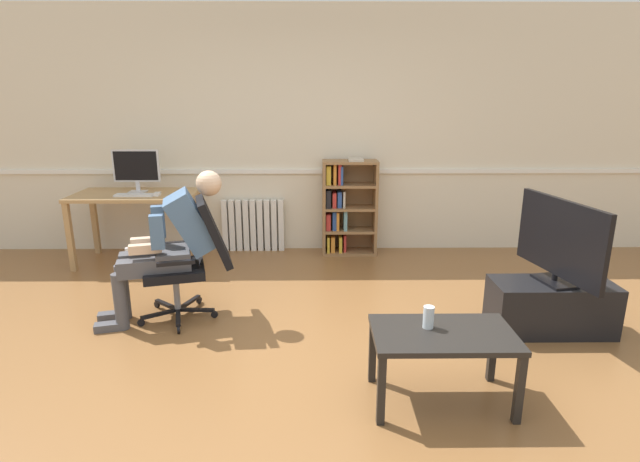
# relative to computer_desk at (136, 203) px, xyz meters

# --- Properties ---
(ground_plane) EXTENTS (18.00, 18.00, 0.00)m
(ground_plane) POSITION_rel_computer_desk_xyz_m (1.79, -2.15, -0.65)
(ground_plane) COLOR brown
(back_wall) EXTENTS (12.00, 0.13, 2.70)m
(back_wall) POSITION_rel_computer_desk_xyz_m (1.79, 0.50, 0.69)
(back_wall) COLOR beige
(back_wall) RESTS_ON ground_plane
(computer_desk) EXTENTS (1.27, 0.68, 0.76)m
(computer_desk) POSITION_rel_computer_desk_xyz_m (0.00, 0.00, 0.00)
(computer_desk) COLOR tan
(computer_desk) RESTS_ON ground_plane
(imac_monitor) EXTENTS (0.49, 0.14, 0.45)m
(imac_monitor) POSITION_rel_computer_desk_xyz_m (0.01, 0.08, 0.36)
(imac_monitor) COLOR silver
(imac_monitor) RESTS_ON computer_desk
(keyboard) EXTENTS (0.39, 0.12, 0.02)m
(keyboard) POSITION_rel_computer_desk_xyz_m (0.04, -0.14, 0.11)
(keyboard) COLOR white
(keyboard) RESTS_ON computer_desk
(computer_mouse) EXTENTS (0.06, 0.10, 0.03)m
(computer_mouse) POSITION_rel_computer_desk_xyz_m (0.27, -0.12, 0.12)
(computer_mouse) COLOR white
(computer_mouse) RESTS_ON computer_desk
(bookshelf) EXTENTS (0.61, 0.29, 1.09)m
(bookshelf) POSITION_rel_computer_desk_xyz_m (2.24, 0.29, -0.12)
(bookshelf) COLOR olive
(bookshelf) RESTS_ON ground_plane
(radiator) EXTENTS (0.71, 0.08, 0.60)m
(radiator) POSITION_rel_computer_desk_xyz_m (1.19, 0.39, -0.35)
(radiator) COLOR white
(radiator) RESTS_ON ground_plane
(office_chair) EXTENTS (0.77, 0.65, 0.98)m
(office_chair) POSITION_rel_computer_desk_xyz_m (0.92, -1.38, -0.13)
(office_chair) COLOR black
(office_chair) RESTS_ON ground_plane
(person_seated) EXTENTS (1.04, 0.56, 1.20)m
(person_seated) POSITION_rel_computer_desk_xyz_m (0.76, -1.42, -0.01)
(person_seated) COLOR #4C4C51
(person_seated) RESTS_ON ground_plane
(tv_stand) EXTENTS (0.91, 0.39, 0.40)m
(tv_stand) POSITION_rel_computer_desk_xyz_m (3.71, -1.69, -0.45)
(tv_stand) COLOR black
(tv_stand) RESTS_ON ground_plane
(tv_screen) EXTENTS (0.26, 0.93, 0.64)m
(tv_screen) POSITION_rel_computer_desk_xyz_m (3.71, -1.69, 0.08)
(tv_screen) COLOR black
(tv_screen) RESTS_ON tv_stand
(coffee_table) EXTENTS (0.82, 0.49, 0.45)m
(coffee_table) POSITION_rel_computer_desk_xyz_m (2.64, -2.59, -0.26)
(coffee_table) COLOR black
(coffee_table) RESTS_ON ground_plane
(drinking_glass) EXTENTS (0.06, 0.06, 0.13)m
(drinking_glass) POSITION_rel_computer_desk_xyz_m (2.57, -2.53, -0.13)
(drinking_glass) COLOR silver
(drinking_glass) RESTS_ON coffee_table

